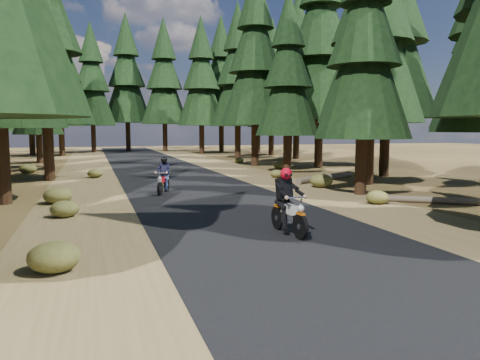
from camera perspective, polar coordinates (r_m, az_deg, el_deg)
name	(u,v)px	position (r m, az deg, el deg)	size (l,w,h in m)	color
ground	(256,225)	(12.93, 2.02, -5.55)	(120.00, 120.00, 0.00)	#422D17
road	(212,199)	(17.64, -3.45, -2.35)	(6.00, 100.00, 0.01)	black
shoulder_l	(83,205)	(17.12, -18.57, -2.94)	(3.20, 100.00, 0.01)	brown
shoulder_r	(322,194)	(19.28, 9.93, -1.71)	(3.20, 100.00, 0.01)	brown
pine_forest	(153,52)	(33.64, -10.54, 15.14)	(34.59, 55.08, 16.32)	black
log_near	(326,177)	(24.36, 10.42, 0.31)	(0.32, 0.32, 4.78)	#4C4233
log_far	(451,201)	(18.06, 24.32, -2.33)	(0.24, 0.24, 4.51)	#4C4233
understory_shrubs	(208,185)	(19.75, -3.93, -0.65)	(16.35, 32.43, 0.62)	#474C1E
rider_lead	(289,213)	(11.78, 5.96, -3.97)	(0.69, 1.90, 1.66)	beige
rider_follow	(163,181)	(19.32, -9.32, -0.18)	(1.12, 1.74, 1.50)	maroon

